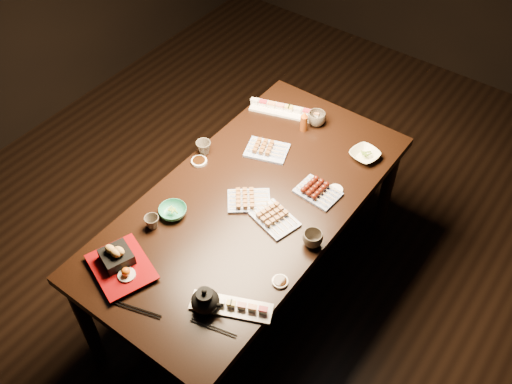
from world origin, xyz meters
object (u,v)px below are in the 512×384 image
dining_table (251,247)px  teacup_far_left (204,148)px  yakitori_plate_right (275,217)px  teacup_far_right (317,119)px  sushi_platter_near (231,305)px  yakitori_plate_left (267,147)px  teapot (205,299)px  sushi_platter_far (285,108)px  teacup_mid_right (313,239)px  teacup_near_left (152,222)px  tempura_tray (120,262)px  edamame_bowl_cream (365,155)px  condiment_bottle (304,121)px  edamame_bowl_green (173,212)px  yakitori_plate_center (249,198)px

dining_table → teacup_far_left: size_ratio=22.52×
yakitori_plate_right → teacup_far_right: bearing=122.1°
sushi_platter_near → yakitori_plate_left: yakitori_plate_left is taller
yakitori_plate_right → teapot: (0.04, -0.56, 0.03)m
sushi_platter_far → teapot: teapot is taller
sushi_platter_far → teacup_mid_right: (0.65, -0.71, 0.01)m
yakitori_plate_left → teacup_near_left: 0.76m
yakitori_plate_right → tempura_tray: (-0.39, -0.64, 0.03)m
teacup_far_right → teapot: 1.30m
teacup_far_right → teapot: (0.26, -1.28, 0.02)m
yakitori_plate_left → teacup_far_right: (0.09, 0.35, 0.01)m
sushi_platter_near → teacup_far_right: size_ratio=3.47×
edamame_bowl_cream → yakitori_plate_right: bearing=-101.7°
yakitori_plate_right → yakitori_plate_left: yakitori_plate_left is taller
tempura_tray → sushi_platter_near: bearing=35.1°
tempura_tray → yakitori_plate_left: bearing=106.2°
condiment_bottle → teapot: bearing=-76.4°
edamame_bowl_green → teapot: size_ratio=0.94×
teacup_far_left → condiment_bottle: (0.33, 0.47, 0.03)m
teacup_far_right → teacup_mid_right: bearing=-58.9°
yakitori_plate_left → tempura_tray: size_ratio=0.75×
yakitori_plate_right → teacup_far_left: 0.60m
yakitori_plate_right → teacup_mid_right: teacup_mid_right is taller
teacup_far_right → sushi_platter_near: bearing=-74.1°
sushi_platter_far → teapot: 1.35m
tempura_tray → dining_table: bearing=92.6°
teacup_far_left → teapot: size_ratio=0.55×
edamame_bowl_green → teacup_far_left: 0.45m
edamame_bowl_cream → teapot: 1.21m
edamame_bowl_green → teacup_mid_right: (0.64, 0.25, 0.02)m
yakitori_plate_left → teacup_mid_right: size_ratio=2.34×
yakitori_plate_left → teapot: bearing=-88.4°
yakitori_plate_left → condiment_bottle: size_ratio=1.73×
tempura_tray → condiment_bottle: condiment_bottle is taller
sushi_platter_far → teacup_near_left: (-0.02, -1.08, 0.01)m
edamame_bowl_green → tempura_tray: size_ratio=0.46×
yakitori_plate_right → condiment_bottle: 0.68m
edamame_bowl_green → condiment_bottle: condiment_bottle is taller
sushi_platter_near → edamame_bowl_cream: sushi_platter_near is taller
yakitori_plate_left → teacup_far_left: bearing=-160.9°
sushi_platter_far → teapot: bearing=92.2°
sushi_platter_far → teacup_far_left: size_ratio=4.98×
sushi_platter_near → condiment_bottle: 1.20m
yakitori_plate_center → teacup_far_right: size_ratio=2.07×
dining_table → yakitori_plate_left: (-0.14, 0.34, 0.40)m
edamame_bowl_cream → teacup_far_left: size_ratio=1.85×
sushi_platter_near → condiment_bottle: bearing=84.1°
edamame_bowl_cream → teacup_far_right: teacup_far_right is taller
dining_table → yakitori_plate_center: bearing=-95.2°
yakitori_plate_left → condiment_bottle: (0.06, 0.26, 0.04)m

